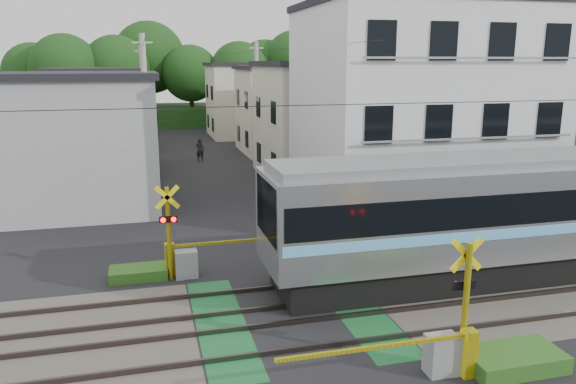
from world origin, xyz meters
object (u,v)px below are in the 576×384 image
object	(u,v)px
crossing_signal_near	(447,345)
apartment_block	(419,110)
crossing_signal_far	(183,256)
pedestrian	(200,150)

from	to	relation	value
crossing_signal_near	apartment_block	size ratio (longest dim) A/B	0.46
crossing_signal_near	crossing_signal_far	size ratio (longest dim) A/B	1.00
apartment_block	crossing_signal_far	bearing A→B (deg)	-152.22
crossing_signal_far	apartment_block	world-z (taller)	apartment_block
crossing_signal_far	pedestrian	xyz separation A→B (m)	(2.75, 21.55, 0.09)
pedestrian	crossing_signal_far	bearing A→B (deg)	103.48
crossing_signal_near	apartment_block	bearing A→B (deg)	65.78
crossing_signal_near	apartment_block	xyz separation A→B (m)	(5.91, 13.15, 3.94)
crossing_signal_far	apartment_block	size ratio (longest dim) A/B	0.46
apartment_block	pedestrian	xyz separation A→B (m)	(-8.33, 15.71, -3.85)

